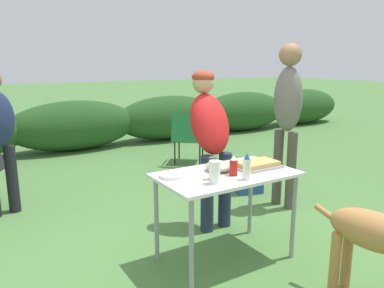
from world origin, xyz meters
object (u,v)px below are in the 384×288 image
object	(u,v)px
folding_table	(226,182)
paper_cup_stack	(215,172)
spice_jar	(213,168)
mayo_bottle	(247,167)
camp_chair_green_behind_table	(188,135)
ketchup_bottle	(234,166)
cooler_box	(245,176)
standing_person_in_gray_fleece	(288,109)
dog	(380,239)
food_tray	(257,165)
standing_person_in_red_jacket	(210,133)
mixing_bowl	(219,166)
plate_stack	(172,175)

from	to	relation	value
folding_table	paper_cup_stack	world-z (taller)	paper_cup_stack
spice_jar	mayo_bottle	size ratio (longest dim) A/B	0.85
spice_jar	camp_chair_green_behind_table	distance (m)	3.17
ketchup_bottle	spice_jar	bearing A→B (deg)	178.41
paper_cup_stack	cooler_box	distance (m)	2.19
mayo_bottle	standing_person_in_gray_fleece	world-z (taller)	standing_person_in_gray_fleece
spice_jar	cooler_box	bearing A→B (deg)	43.32
ketchup_bottle	dog	xyz separation A→B (m)	(0.44, -0.95, -0.32)
paper_cup_stack	camp_chair_green_behind_table	size ratio (longest dim) A/B	0.20
folding_table	camp_chair_green_behind_table	world-z (taller)	camp_chair_green_behind_table
spice_jar	dog	world-z (taller)	spice_jar
spice_jar	standing_person_in_gray_fleece	xyz separation A→B (m)	(1.45, 0.68, 0.29)
spice_jar	camp_chair_green_behind_table	size ratio (longest dim) A/B	0.21
folding_table	food_tray	distance (m)	0.32
ketchup_bottle	standing_person_in_red_jacket	bearing A→B (deg)	69.53
dog	mixing_bowl	bearing A→B (deg)	-75.70
spice_jar	mayo_bottle	bearing A→B (deg)	-33.90
standing_person_in_red_jacket	plate_stack	bearing A→B (deg)	-146.91
paper_cup_stack	camp_chair_green_behind_table	bearing A→B (deg)	62.48
folding_table	plate_stack	distance (m)	0.44
plate_stack	spice_jar	bearing A→B (deg)	-41.49
food_tray	standing_person_in_red_jacket	bearing A→B (deg)	92.80
mayo_bottle	cooler_box	world-z (taller)	mayo_bottle
paper_cup_stack	folding_table	bearing A→B (deg)	35.72
folding_table	dog	size ratio (longest dim) A/B	1.21
dog	paper_cup_stack	bearing A→B (deg)	-60.12
spice_jar	standing_person_in_red_jacket	distance (m)	0.84
paper_cup_stack	spice_jar	world-z (taller)	spice_jar
mixing_bowl	dog	xyz separation A→B (m)	(0.46, -1.11, -0.28)
paper_cup_stack	camp_chair_green_behind_table	world-z (taller)	paper_cup_stack
spice_jar	dog	bearing A→B (deg)	-56.62
plate_stack	dog	world-z (taller)	plate_stack
mixing_bowl	paper_cup_stack	xyz separation A→B (m)	(-0.22, -0.25, 0.04)
mixing_bowl	paper_cup_stack	distance (m)	0.33
paper_cup_stack	plate_stack	bearing A→B (deg)	121.97
plate_stack	cooler_box	size ratio (longest dim) A/B	0.36
spice_jar	cooler_box	size ratio (longest dim) A/B	0.31
mixing_bowl	spice_jar	size ratio (longest dim) A/B	1.33
mixing_bowl	spice_jar	xyz separation A→B (m)	(-0.17, -0.15, 0.04)
cooler_box	plate_stack	bearing A→B (deg)	-38.32
dog	standing_person_in_red_jacket	bearing A→B (deg)	-92.07
folding_table	spice_jar	world-z (taller)	spice_jar
food_tray	spice_jar	distance (m)	0.49
spice_jar	plate_stack	bearing A→B (deg)	138.51
spice_jar	camp_chair_green_behind_table	xyz separation A→B (m)	(1.46, 2.80, -0.36)
folding_table	mixing_bowl	xyz separation A→B (m)	(-0.01, 0.08, 0.12)
plate_stack	spice_jar	size ratio (longest dim) A/B	1.18
folding_table	dog	distance (m)	1.14
folding_table	camp_chair_green_behind_table	xyz separation A→B (m)	(1.28, 2.72, -0.20)
paper_cup_stack	mixing_bowl	bearing A→B (deg)	48.41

